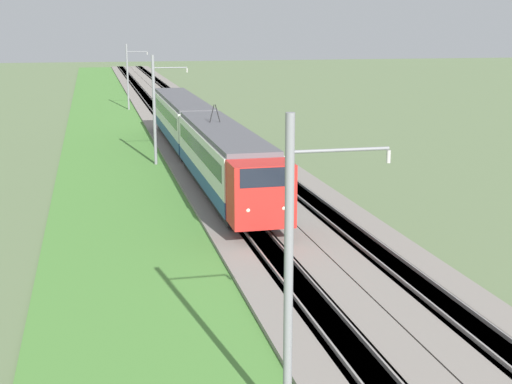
% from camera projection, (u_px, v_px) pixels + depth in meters
% --- Properties ---
extents(ballast_main, '(240.00, 4.40, 0.30)m').
position_uv_depth(ballast_main, '(181.00, 143.00, 60.78)').
color(ballast_main, gray).
rests_on(ballast_main, ground).
extents(ballast_adjacent, '(240.00, 4.40, 0.30)m').
position_uv_depth(ballast_adjacent, '(232.00, 141.00, 61.75)').
color(ballast_adjacent, gray).
rests_on(ballast_adjacent, ground).
extents(track_main, '(240.00, 1.57, 0.45)m').
position_uv_depth(track_main, '(181.00, 143.00, 60.77)').
color(track_main, '#4C4238').
rests_on(track_main, ground).
extents(track_adjacent, '(240.00, 1.57, 0.45)m').
position_uv_depth(track_adjacent, '(232.00, 141.00, 61.75)').
color(track_adjacent, '#4C4238').
rests_on(track_adjacent, ground).
extents(grass_verge, '(240.00, 9.12, 0.12)m').
position_uv_depth(grass_verge, '(119.00, 146.00, 59.64)').
color(grass_verge, '#4C8438').
rests_on(grass_verge, ground).
extents(passenger_train, '(38.95, 2.98, 5.22)m').
position_uv_depth(passenger_train, '(199.00, 134.00, 50.03)').
color(passenger_train, red).
rests_on(passenger_train, ground).
extents(catenary_mast_near, '(0.22, 2.56, 7.97)m').
position_uv_depth(catenary_mast_near, '(291.00, 275.00, 16.78)').
color(catenary_mast_near, slate).
rests_on(catenary_mast_near, ground).
extents(catenary_mast_mid, '(0.22, 2.56, 7.91)m').
position_uv_depth(catenary_mast_mid, '(155.00, 109.00, 50.63)').
color(catenary_mast_mid, slate).
rests_on(catenary_mast_mid, ground).
extents(catenary_mast_far, '(0.22, 2.56, 7.84)m').
position_uv_depth(catenary_mast_far, '(128.00, 76.00, 84.48)').
color(catenary_mast_far, slate).
rests_on(catenary_mast_far, ground).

